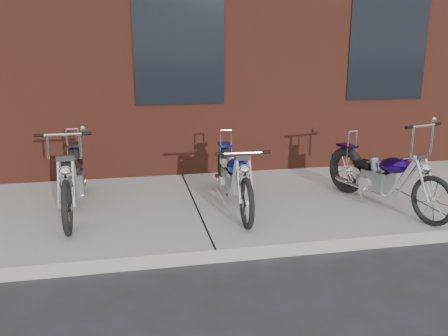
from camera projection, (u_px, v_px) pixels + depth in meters
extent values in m
plane|color=#282828|center=(216.00, 263.00, 4.94)|extent=(120.00, 120.00, 0.00)
cube|color=#A2A29F|center=(195.00, 209.00, 6.34)|extent=(22.00, 3.00, 0.15)
torus|color=black|center=(353.00, 172.00, 6.61)|extent=(0.31, 0.67, 0.66)
torus|color=black|center=(443.00, 204.00, 5.39)|extent=(0.23, 0.59, 0.60)
cube|color=#96999F|center=(385.00, 183.00, 6.11)|extent=(0.35, 0.43, 0.28)
ellipsoid|color=#22075E|center=(403.00, 168.00, 5.82)|extent=(0.38, 0.56, 0.28)
cube|color=black|center=(373.00, 166.00, 6.27)|extent=(0.29, 0.31, 0.06)
cylinder|color=white|center=(436.00, 181.00, 5.42)|extent=(0.11, 0.27, 0.50)
cylinder|color=white|center=(434.00, 127.00, 5.37)|extent=(0.49, 0.17, 0.03)
cylinder|color=white|center=(359.00, 149.00, 6.46)|extent=(0.03, 0.03, 0.44)
cylinder|color=white|center=(379.00, 187.00, 6.37)|extent=(0.28, 0.81, 0.04)
torus|color=black|center=(227.00, 171.00, 6.66)|extent=(0.15, 0.67, 0.67)
torus|color=black|center=(249.00, 207.00, 5.28)|extent=(0.08, 0.60, 0.60)
cube|color=#96999F|center=(235.00, 184.00, 6.10)|extent=(0.27, 0.38, 0.28)
ellipsoid|color=#0E2FC0|center=(239.00, 168.00, 5.78)|extent=(0.26, 0.52, 0.28)
cube|color=beige|center=(231.00, 165.00, 6.28)|extent=(0.23, 0.27, 0.06)
cylinder|color=white|center=(247.00, 183.00, 5.33)|extent=(0.05, 0.27, 0.50)
cylinder|color=white|center=(246.00, 155.00, 5.37)|extent=(0.51, 0.04, 0.03)
cylinder|color=white|center=(228.00, 148.00, 6.50)|extent=(0.02, 0.02, 0.44)
cylinder|color=white|center=(240.00, 188.00, 6.34)|extent=(0.07, 0.83, 0.04)
torus|color=black|center=(75.00, 173.00, 6.51)|extent=(0.16, 0.70, 0.70)
torus|color=black|center=(66.00, 212.00, 5.08)|extent=(0.09, 0.63, 0.63)
cube|color=#96999F|center=(72.00, 186.00, 5.92)|extent=(0.28, 0.40, 0.29)
ellipsoid|color=#242427|center=(68.00, 170.00, 5.60)|extent=(0.27, 0.54, 0.30)
cube|color=black|center=(72.00, 167.00, 6.11)|extent=(0.24, 0.28, 0.06)
cylinder|color=white|center=(65.00, 186.00, 5.13)|extent=(0.05, 0.28, 0.52)
cylinder|color=white|center=(62.00, 137.00, 5.11)|extent=(0.53, 0.05, 0.03)
cylinder|color=white|center=(73.00, 148.00, 6.34)|extent=(0.02, 0.02, 0.47)
cylinder|color=white|center=(83.00, 190.00, 6.18)|extent=(0.07, 0.87, 0.05)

